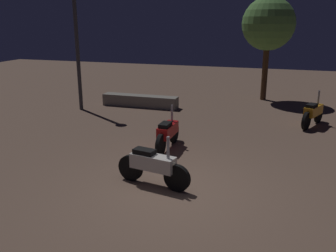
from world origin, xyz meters
TOP-DOWN VIEW (x-y plane):
  - ground_plane at (0.00, 0.00)m, footprint 40.00×40.00m
  - motorcycle_white_foreground at (-0.51, 0.15)m, footprint 1.65×0.46m
  - motorcycle_red_parked_left at (-0.91, 2.37)m, footprint 0.31×1.66m
  - motorcycle_orange_parked_right at (2.84, 5.82)m, footprint 0.73×1.57m
  - streetlamp_near at (-5.40, 5.55)m, footprint 0.36×0.36m
  - tree_left_bg at (1.07, 9.48)m, footprint 2.14×2.14m
  - planter_wall_low at (-3.43, 6.65)m, footprint 3.01×0.50m

SIDE VIEW (x-z plane):
  - ground_plane at x=0.00m, z-range 0.00..0.00m
  - planter_wall_low at x=-3.43m, z-range 0.00..0.45m
  - motorcycle_white_foreground at x=-0.51m, z-range -0.12..0.99m
  - motorcycle_red_parked_left at x=-0.91m, z-range -0.12..0.99m
  - motorcycle_orange_parked_right at x=2.84m, z-range -0.12..0.99m
  - tree_left_bg at x=1.07m, z-range 1.00..5.20m
  - streetlamp_near at x=-5.40m, z-range 0.68..5.67m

